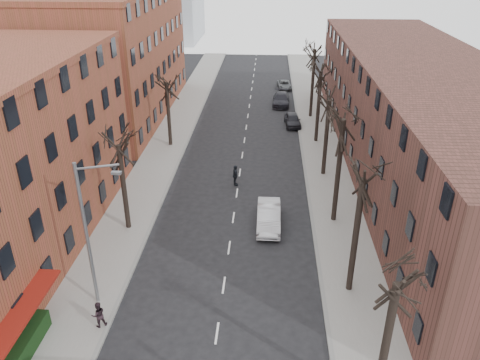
# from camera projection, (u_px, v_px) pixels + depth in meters

# --- Properties ---
(sidewalk_left) EXTENTS (4.00, 90.00, 0.15)m
(sidewalk_left) POSITION_uv_depth(u_px,v_px,m) (169.00, 141.00, 49.69)
(sidewalk_left) COLOR gray
(sidewalk_left) RESTS_ON ground
(sidewalk_right) EXTENTS (4.00, 90.00, 0.15)m
(sidewalk_right) POSITION_uv_depth(u_px,v_px,m) (320.00, 145.00, 48.81)
(sidewalk_right) COLOR gray
(sidewalk_right) RESTS_ON ground
(building_left_far) EXTENTS (12.00, 28.00, 14.00)m
(building_left_far) POSITION_uv_depth(u_px,v_px,m) (113.00, 56.00, 55.04)
(building_left_far) COLOR brown
(building_left_far) RESTS_ON ground
(building_right) EXTENTS (12.00, 50.00, 10.00)m
(building_right) POSITION_uv_depth(u_px,v_px,m) (420.00, 117.00, 41.70)
(building_right) COLOR #532D26
(building_right) RESTS_ON ground
(awning_left) EXTENTS (1.20, 7.00, 0.15)m
(awning_left) POSITION_uv_depth(u_px,v_px,m) (30.00, 354.00, 23.94)
(awning_left) COLOR maroon
(awning_left) RESTS_ON ground
(hedge) EXTENTS (0.80, 6.00, 1.00)m
(hedge) POSITION_uv_depth(u_px,v_px,m) (16.00, 360.00, 22.76)
(hedge) COLOR black
(hedge) RESTS_ON sidewalk_left
(tree_right_b) EXTENTS (5.20, 5.20, 10.80)m
(tree_right_b) POSITION_uv_depth(u_px,v_px,m) (348.00, 290.00, 28.36)
(tree_right_b) COLOR black
(tree_right_b) RESTS_ON ground
(tree_right_c) EXTENTS (5.20, 5.20, 11.60)m
(tree_right_c) POSITION_uv_depth(u_px,v_px,m) (333.00, 221.00, 35.49)
(tree_right_c) COLOR black
(tree_right_c) RESTS_ON ground
(tree_right_d) EXTENTS (5.20, 5.20, 10.00)m
(tree_right_d) POSITION_uv_depth(u_px,v_px,m) (323.00, 175.00, 42.62)
(tree_right_d) COLOR black
(tree_right_d) RESTS_ON ground
(tree_right_e) EXTENTS (5.20, 5.20, 10.80)m
(tree_right_e) POSITION_uv_depth(u_px,v_px,m) (316.00, 142.00, 49.76)
(tree_right_e) COLOR black
(tree_right_e) RESTS_ON ground
(tree_right_f) EXTENTS (5.20, 5.20, 11.60)m
(tree_right_f) POSITION_uv_depth(u_px,v_px,m) (310.00, 117.00, 56.89)
(tree_right_f) COLOR black
(tree_right_f) RESTS_ON ground
(tree_left_a) EXTENTS (5.20, 5.20, 9.50)m
(tree_left_a) POSITION_uv_depth(u_px,v_px,m) (129.00, 228.00, 34.54)
(tree_left_a) COLOR black
(tree_left_a) RESTS_ON ground
(tree_left_b) EXTENTS (5.20, 5.20, 9.50)m
(tree_left_b) POSITION_uv_depth(u_px,v_px,m) (171.00, 146.00, 48.81)
(tree_left_b) COLOR black
(tree_left_b) RESTS_ON ground
(streetlight) EXTENTS (2.45, 0.22, 9.03)m
(streetlight) POSITION_uv_depth(u_px,v_px,m) (89.00, 230.00, 25.12)
(streetlight) COLOR slate
(streetlight) RESTS_ON ground
(silver_sedan) EXTENTS (1.71, 4.86, 1.60)m
(silver_sedan) POSITION_uv_depth(u_px,v_px,m) (269.00, 216.00, 34.52)
(silver_sedan) COLOR silver
(silver_sedan) RESTS_ON ground
(parked_car_near) EXTENTS (2.02, 4.32, 1.43)m
(parked_car_near) POSITION_uv_depth(u_px,v_px,m) (293.00, 120.00, 53.92)
(parked_car_near) COLOR black
(parked_car_near) RESTS_ON ground
(parked_car_mid) EXTENTS (2.34, 5.29, 1.51)m
(parked_car_mid) POSITION_uv_depth(u_px,v_px,m) (281.00, 99.00, 60.93)
(parked_car_mid) COLOR black
(parked_car_mid) RESTS_ON ground
(parked_car_far) EXTENTS (2.24, 4.19, 1.12)m
(parked_car_far) POSITION_uv_depth(u_px,v_px,m) (284.00, 85.00, 67.99)
(parked_car_far) COLOR #515458
(parked_car_far) RESTS_ON ground
(pedestrian_b) EXTENTS (0.95, 0.89, 1.56)m
(pedestrian_b) POSITION_uv_depth(u_px,v_px,m) (98.00, 315.00, 25.16)
(pedestrian_b) COLOR black
(pedestrian_b) RESTS_ON sidewalk_left
(pedestrian_crossing) EXTENTS (0.73, 1.18, 1.88)m
(pedestrian_crossing) POSITION_uv_depth(u_px,v_px,m) (235.00, 175.00, 40.33)
(pedestrian_crossing) COLOR black
(pedestrian_crossing) RESTS_ON ground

